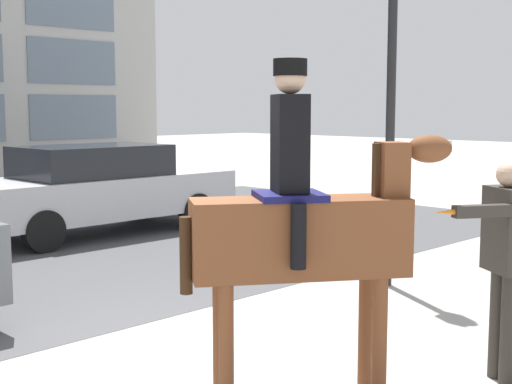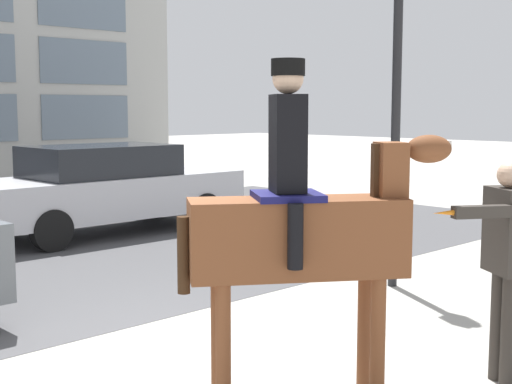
# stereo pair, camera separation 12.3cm
# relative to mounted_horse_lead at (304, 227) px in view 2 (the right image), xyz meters

# --- Properties ---
(ground_plane) EXTENTS (80.00, 80.00, 0.00)m
(ground_plane) POSITION_rel_mounted_horse_lead_xyz_m (-0.04, 1.85, -1.30)
(ground_plane) COLOR #9E9B93
(mounted_horse_lead) EXTENTS (1.78, 1.36, 2.49)m
(mounted_horse_lead) POSITION_rel_mounted_horse_lead_xyz_m (0.00, 0.00, 0.00)
(mounted_horse_lead) COLOR brown
(mounted_horse_lead) RESTS_ON ground_plane
(pedestrian_bystander) EXTENTS (0.91, 0.48, 1.75)m
(pedestrian_bystander) POSITION_rel_mounted_horse_lead_xyz_m (1.36, -0.87, -0.27)
(pedestrian_bystander) COLOR #332D28
(pedestrian_bystander) RESTS_ON ground_plane
(street_car_far_lane) EXTENTS (4.79, 1.83, 1.53)m
(street_car_far_lane) POSITION_rel_mounted_horse_lead_xyz_m (2.79, 7.14, -0.51)
(street_car_far_lane) COLOR #B7B7BC
(street_car_far_lane) RESTS_ON ground_plane
(traffic_light) EXTENTS (0.24, 0.29, 4.39)m
(traffic_light) POSITION_rel_mounted_horse_lead_xyz_m (3.31, 1.54, 1.62)
(traffic_light) COLOR black
(traffic_light) RESTS_ON ground_plane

